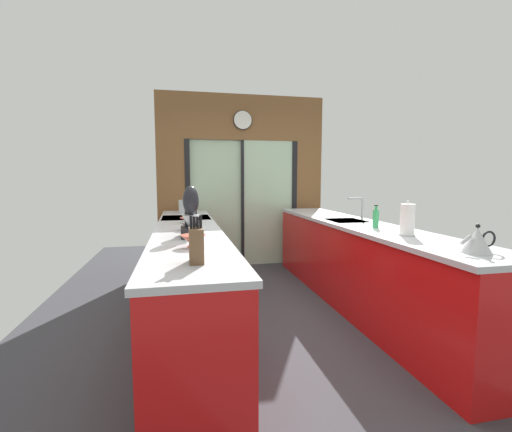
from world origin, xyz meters
TOP-DOWN VIEW (x-y plane):
  - ground_plane at (0.00, 0.60)m, footprint 5.04×7.60m
  - back_wall_unit at (0.00, 2.40)m, footprint 2.64×0.12m
  - left_counter_run at (-0.91, 0.13)m, footprint 0.62×3.80m
  - right_counter_run at (0.91, 0.30)m, footprint 0.62×3.80m
  - sink_faucet at (1.06, 0.55)m, footprint 0.19×0.02m
  - oven_range at (-0.91, 1.25)m, footprint 0.60×0.60m
  - mixing_bowl_near at (-0.89, -0.69)m, footprint 0.18×0.18m
  - mixing_bowl_mid at (-0.89, 0.14)m, footprint 0.19×0.19m
  - mixing_bowl_far at (-0.89, 0.68)m, footprint 0.19×0.19m
  - knife_block at (-0.89, -1.17)m, footprint 0.08×0.14m
  - stand_mixer at (-0.89, -0.25)m, footprint 0.17×0.27m
  - stock_pot at (-0.89, 1.78)m, footprint 0.22×0.22m
  - kettle at (0.89, -1.29)m, footprint 0.27×0.19m
  - soap_bottle at (0.89, -0.08)m, footprint 0.06×0.06m
  - paper_towel_roll at (0.89, -0.57)m, footprint 0.14×0.14m

SIDE VIEW (x-z plane):
  - ground_plane at x=0.00m, z-range -0.02..0.00m
  - oven_range at x=-0.91m, z-range 0.00..0.92m
  - right_counter_run at x=0.91m, z-range 0.00..0.92m
  - left_counter_run at x=-0.91m, z-range 0.01..0.93m
  - mixing_bowl_far at x=-0.89m, z-range 0.92..0.98m
  - mixing_bowl_mid at x=-0.89m, z-range 0.92..1.00m
  - mixing_bowl_near at x=-0.89m, z-range 0.92..1.01m
  - kettle at x=0.89m, z-range 0.91..1.10m
  - stock_pot at x=-0.89m, z-range 0.91..1.12m
  - soap_bottle at x=0.89m, z-range 0.90..1.13m
  - knife_block at x=-0.89m, z-range 0.89..1.16m
  - paper_towel_roll at x=0.89m, z-range 0.90..1.20m
  - stand_mixer at x=-0.89m, z-range 0.87..1.29m
  - sink_faucet at x=1.06m, z-range 0.96..1.23m
  - back_wall_unit at x=0.00m, z-range 0.17..2.87m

